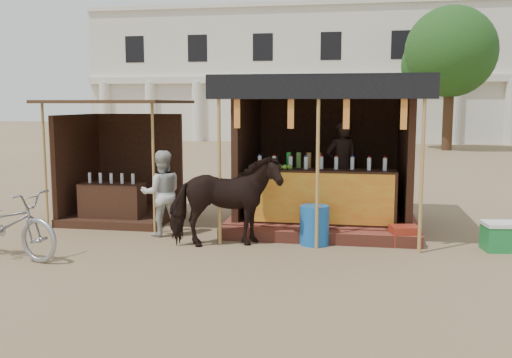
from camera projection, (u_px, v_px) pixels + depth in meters
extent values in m
plane|color=#846B4C|center=(236.00, 273.00, 7.85)|extent=(120.00, 120.00, 0.00)
cube|color=brown|center=(324.00, 218.00, 11.08)|extent=(3.40, 2.80, 0.22)
cube|color=brown|center=(318.00, 237.00, 9.57)|extent=(3.40, 0.35, 0.20)
cube|color=#3B2115|center=(321.00, 196.00, 10.08)|extent=(2.60, 0.55, 0.95)
cube|color=orange|center=(320.00, 199.00, 9.80)|extent=(2.50, 0.02, 0.88)
cube|color=#3B2115|center=(328.00, 144.00, 12.12)|extent=(3.00, 0.12, 2.50)
cube|color=#3B2115|center=(248.00, 147.00, 11.16)|extent=(0.12, 2.50, 2.50)
cube|color=#3B2115|center=(405.00, 149.00, 10.64)|extent=(0.12, 2.50, 2.50)
cube|color=black|center=(325.00, 80.00, 10.53)|extent=(3.60, 3.60, 0.06)
cube|color=black|center=(319.00, 87.00, 8.82)|extent=(3.60, 0.06, 0.36)
cylinder|color=tan|center=(219.00, 162.00, 9.29)|extent=(0.06, 0.06, 2.75)
cylinder|color=tan|center=(318.00, 164.00, 9.01)|extent=(0.06, 0.06, 2.75)
cylinder|color=tan|center=(422.00, 166.00, 8.73)|extent=(0.06, 0.06, 2.75)
cube|color=red|center=(237.00, 111.00, 9.12)|extent=(0.10, 0.02, 0.55)
cube|color=red|center=(291.00, 111.00, 8.97)|extent=(0.10, 0.02, 0.55)
cube|color=red|center=(346.00, 111.00, 8.82)|extent=(0.10, 0.02, 0.55)
cube|color=red|center=(404.00, 111.00, 8.68)|extent=(0.10, 0.02, 0.55)
imported|color=black|center=(342.00, 166.00, 10.99)|extent=(0.76, 0.62, 1.78)
cube|color=#3B2115|center=(123.00, 216.00, 11.48)|extent=(2.00, 2.00, 0.15)
cube|color=#3B2115|center=(140.00, 163.00, 12.28)|extent=(1.90, 0.10, 2.10)
cube|color=#3B2115|center=(78.00, 167.00, 11.52)|extent=(0.10, 1.90, 2.10)
cube|color=#472D19|center=(118.00, 102.00, 11.08)|extent=(2.40, 2.40, 0.06)
cylinder|color=tan|center=(45.00, 166.00, 10.49)|extent=(0.05, 0.05, 2.35)
cylinder|color=tan|center=(154.00, 168.00, 10.13)|extent=(0.05, 0.05, 2.35)
cube|color=#3B2115|center=(113.00, 204.00, 10.95)|extent=(1.20, 0.50, 0.80)
imported|color=black|center=(225.00, 201.00, 9.22)|extent=(1.95, 1.37, 1.50)
imported|color=#9A9AA2|center=(6.00, 224.00, 8.58)|extent=(2.08, 1.16, 1.04)
imported|color=beige|center=(162.00, 193.00, 10.01)|extent=(0.90, 0.82, 1.51)
cylinder|color=#1659A9|center=(314.00, 225.00, 9.40)|extent=(0.63, 0.63, 0.65)
cube|color=maroon|center=(404.00, 236.00, 9.37)|extent=(0.52, 0.46, 0.32)
cube|color=#1B7A35|center=(504.00, 238.00, 9.03)|extent=(0.67, 0.50, 0.40)
cube|color=white|center=(504.00, 224.00, 9.00)|extent=(0.70, 0.53, 0.06)
cube|color=silver|center=(302.00, 77.00, 36.95)|extent=(26.00, 7.00, 8.00)
cube|color=silver|center=(296.00, 79.00, 33.47)|extent=(26.00, 0.50, 0.40)
cube|color=silver|center=(297.00, 3.00, 32.99)|extent=(26.00, 0.30, 0.25)
cylinder|color=silver|center=(106.00, 111.00, 35.80)|extent=(0.70, 0.70, 3.60)
cylinder|color=silver|center=(151.00, 112.00, 35.28)|extent=(0.70, 0.70, 3.60)
cylinder|color=silver|center=(198.00, 112.00, 34.76)|extent=(0.70, 0.70, 3.60)
cylinder|color=silver|center=(246.00, 112.00, 34.24)|extent=(0.70, 0.70, 3.60)
cylinder|color=silver|center=(296.00, 112.00, 33.72)|extent=(0.70, 0.70, 3.60)
cylinder|color=silver|center=(347.00, 112.00, 33.21)|extent=(0.70, 0.70, 3.60)
cylinder|color=silver|center=(400.00, 112.00, 32.69)|extent=(0.70, 0.70, 3.60)
cylinder|color=silver|center=(454.00, 112.00, 32.17)|extent=(0.70, 0.70, 3.60)
cylinder|color=silver|center=(511.00, 112.00, 31.65)|extent=(0.70, 0.70, 3.60)
cylinder|color=#382314|center=(448.00, 110.00, 28.02)|extent=(0.50, 0.50, 4.00)
sphere|color=#234E1B|center=(451.00, 52.00, 27.65)|extent=(4.40, 4.40, 4.40)
sphere|color=#234E1B|center=(432.00, 65.00, 28.45)|extent=(2.99, 2.99, 2.99)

